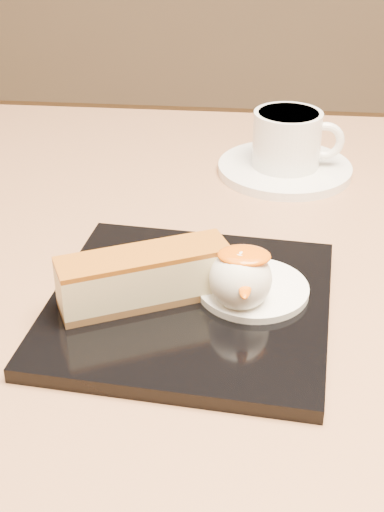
# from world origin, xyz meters

# --- Properties ---
(table) EXTENTS (0.80, 0.80, 0.72)m
(table) POSITION_xyz_m (0.00, 0.00, 0.56)
(table) COLOR black
(table) RESTS_ON ground
(dessert_plate) EXTENTS (0.24, 0.24, 0.01)m
(dessert_plate) POSITION_xyz_m (-0.05, -0.08, 0.73)
(dessert_plate) COLOR black
(dessert_plate) RESTS_ON table
(cheesecake) EXTENTS (0.14, 0.09, 0.04)m
(cheesecake) POSITION_xyz_m (-0.09, -0.08, 0.75)
(cheesecake) COLOR brown
(cheesecake) RESTS_ON dessert_plate
(cream_smear) EXTENTS (0.09, 0.09, 0.01)m
(cream_smear) POSITION_xyz_m (-0.00, -0.06, 0.73)
(cream_smear) COLOR white
(cream_smear) RESTS_ON dessert_plate
(ice_cream_scoop) EXTENTS (0.05, 0.05, 0.05)m
(ice_cream_scoop) POSITION_xyz_m (-0.01, -0.08, 0.76)
(ice_cream_scoop) COLOR white
(ice_cream_scoop) RESTS_ON cream_smear
(mango_sauce) EXTENTS (0.04, 0.03, 0.01)m
(mango_sauce) POSITION_xyz_m (-0.01, -0.08, 0.78)
(mango_sauce) COLOR #DB5906
(mango_sauce) RESTS_ON ice_cream_scoop
(mint_sprig) EXTENTS (0.03, 0.02, 0.00)m
(mint_sprig) POSITION_xyz_m (-0.03, -0.04, 0.74)
(mint_sprig) COLOR green
(mint_sprig) RESTS_ON cream_smear
(saucer) EXTENTS (0.15, 0.15, 0.01)m
(saucer) POSITION_xyz_m (0.03, 0.20, 0.72)
(saucer) COLOR white
(saucer) RESTS_ON table
(coffee_cup) EXTENTS (0.10, 0.08, 0.06)m
(coffee_cup) POSITION_xyz_m (0.03, 0.20, 0.76)
(coffee_cup) COLOR white
(coffee_cup) RESTS_ON saucer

